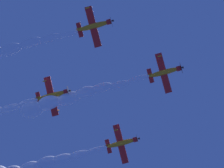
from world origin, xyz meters
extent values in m
ellipsoid|color=orange|center=(-3.46, -4.22, 92.28)|extent=(2.40, 7.28, 1.57)
cylinder|color=red|center=(-3.01, -7.49, 92.21)|extent=(1.57, 1.14, 1.47)
cone|color=black|center=(-2.92, -8.19, 92.19)|extent=(0.78, 0.83, 0.70)
cylinder|color=#3F3F47|center=(-2.94, -8.03, 92.20)|extent=(3.18, 0.41, 3.20)
cube|color=red|center=(-3.43, -4.00, 92.12)|extent=(8.74, 2.68, 3.28)
ellipsoid|color=orange|center=(0.74, -3.46, 93.64)|extent=(0.46, 1.01, 0.35)
ellipsoid|color=orange|center=(-7.60, -4.53, 90.60)|extent=(0.46, 1.01, 0.35)
cube|color=red|center=(-3.91, -1.11, 92.41)|extent=(3.20, 1.39, 1.23)
cube|color=orange|center=(-4.10, -1.07, 92.92)|extent=(0.68, 1.23, 1.19)
ellipsoid|color=#1E232D|center=(-3.57, -4.58, 92.70)|extent=(1.15, 1.73, 0.95)
ellipsoid|color=orange|center=(8.22, 11.01, 92.13)|extent=(2.47, 7.30, 1.45)
cylinder|color=red|center=(8.66, 7.75, 92.14)|extent=(1.59, 1.17, 1.47)
cone|color=black|center=(8.76, 7.05, 92.14)|extent=(0.79, 0.85, 0.70)
cylinder|color=#3F3F47|center=(8.74, 7.21, 92.14)|extent=(3.21, 0.48, 3.24)
cube|color=red|center=(8.25, 11.24, 91.97)|extent=(8.66, 2.67, 3.50)
ellipsoid|color=orange|center=(12.37, 11.80, 93.61)|extent=(0.47, 1.01, 0.34)
ellipsoid|color=orange|center=(4.14, 10.67, 90.32)|extent=(0.47, 1.01, 0.34)
cube|color=red|center=(7.77, 14.13, 92.18)|extent=(3.17, 1.38, 1.30)
cube|color=orange|center=(7.56, 14.18, 92.68)|extent=(0.72, 1.26, 1.16)
ellipsoid|color=#1E232D|center=(8.10, 10.67, 92.55)|extent=(1.18, 1.75, 0.93)
ellipsoid|color=orange|center=(-19.08, 5.90, 91.03)|extent=(2.54, 7.32, 1.65)
cylinder|color=red|center=(-18.64, 2.63, 91.14)|extent=(1.59, 1.20, 1.50)
cone|color=black|center=(-18.54, 1.93, 91.16)|extent=(0.80, 0.86, 0.72)
cylinder|color=#3F3F47|center=(-18.56, 2.09, 91.16)|extent=(3.19, 0.55, 3.23)
cube|color=red|center=(-19.05, 6.11, 90.86)|extent=(8.71, 2.67, 3.46)
ellipsoid|color=orange|center=(-14.92, 6.73, 92.46)|extent=(0.48, 1.02, 0.37)
ellipsoid|color=orange|center=(-23.17, 5.49, 89.25)|extent=(0.48, 1.02, 0.37)
cube|color=red|center=(-19.53, 9.02, 90.98)|extent=(3.19, 1.39, 1.30)
cube|color=orange|center=(-19.74, 9.08, 91.48)|extent=(0.72, 1.29, 1.20)
ellipsoid|color=#1E232D|center=(-19.20, 5.56, 91.46)|extent=(1.19, 1.76, 0.97)
ellipsoid|color=orange|center=(-8.41, 20.99, 92.42)|extent=(2.51, 7.31, 1.52)
cylinder|color=red|center=(-7.96, 17.72, 92.45)|extent=(1.61, 1.18, 1.50)
cone|color=black|center=(-7.86, 17.03, 92.45)|extent=(0.81, 0.85, 0.71)
cylinder|color=#3F3F47|center=(-7.89, 17.19, 92.45)|extent=(3.26, 0.50, 3.29)
cube|color=red|center=(-8.37, 21.21, 92.25)|extent=(8.55, 2.65, 3.80)
ellipsoid|color=orange|center=(-4.31, 21.78, 94.04)|extent=(0.48, 1.02, 0.35)
ellipsoid|color=orange|center=(-12.42, 20.64, 90.47)|extent=(0.48, 1.02, 0.35)
cube|color=red|center=(-8.86, 24.11, 92.44)|extent=(3.14, 1.38, 1.41)
cube|color=orange|center=(-9.08, 24.16, 92.94)|extent=(0.76, 1.27, 1.16)
ellipsoid|color=#1E232D|center=(-8.54, 20.65, 92.83)|extent=(1.19, 1.75, 0.95)
ellipsoid|color=white|center=(-4.38, 1.73, 92.37)|extent=(1.93, 5.45, 1.26)
ellipsoid|color=white|center=(-4.80, 6.16, 92.18)|extent=(2.36, 5.52, 1.70)
ellipsoid|color=white|center=(-5.73, 10.12, 92.21)|extent=(2.80, 5.58, 2.14)
ellipsoid|color=white|center=(-6.20, 13.71, 92.05)|extent=(3.23, 5.64, 2.58)
ellipsoid|color=white|center=(-6.31, 17.80, 92.25)|extent=(3.66, 5.71, 3.01)
ellipsoid|color=white|center=(-7.20, 22.25, 92.03)|extent=(4.10, 5.77, 3.45)
ellipsoid|color=white|center=(-7.29, 26.46, 91.87)|extent=(4.53, 5.83, 3.89)
ellipsoid|color=white|center=(7.39, 17.03, 91.96)|extent=(1.93, 5.45, 1.26)
ellipsoid|color=white|center=(6.86, 21.32, 92.06)|extent=(2.36, 5.52, 1.70)
ellipsoid|color=white|center=(6.22, 25.39, 91.96)|extent=(2.80, 5.58, 2.14)
ellipsoid|color=white|center=(5.64, 28.90, 92.08)|extent=(3.23, 5.64, 2.58)
ellipsoid|color=white|center=(5.51, 33.08, 92.03)|extent=(3.66, 5.71, 3.01)
ellipsoid|color=white|center=(-19.69, 12.04, 91.01)|extent=(1.93, 5.45, 1.26)
ellipsoid|color=white|center=(-20.46, 15.76, 91.02)|extent=(2.36, 5.52, 1.70)
ellipsoid|color=white|center=(-21.18, 19.77, 90.82)|extent=(2.80, 5.58, 2.14)
ellipsoid|color=white|center=(-21.60, 24.49, 90.81)|extent=(3.23, 5.64, 2.58)
ellipsoid|color=white|center=(-9.18, 26.86, 92.46)|extent=(1.93, 5.45, 1.26)
ellipsoid|color=white|center=(-9.53, 31.27, 92.33)|extent=(2.36, 5.52, 1.70)
camera|label=1|loc=(-25.95, -1.24, 2.07)|focal=66.72mm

